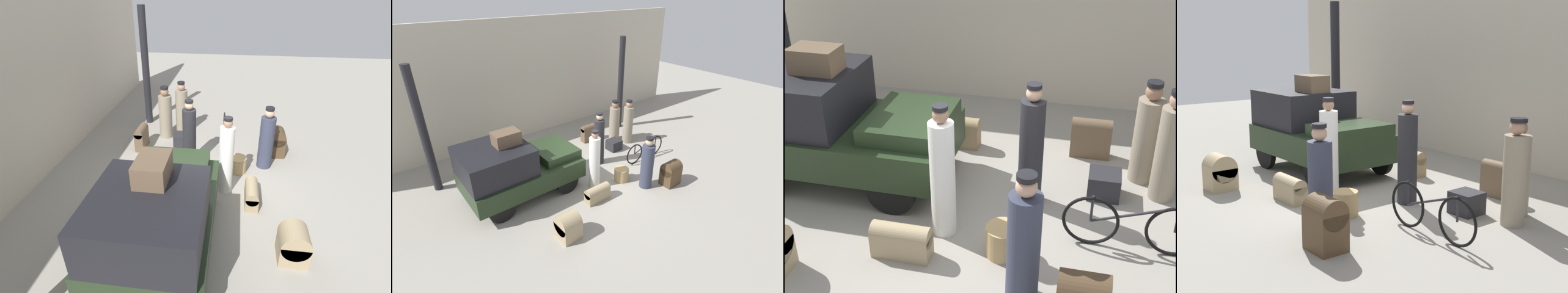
% 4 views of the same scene
% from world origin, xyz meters
% --- Properties ---
extents(ground_plane, '(30.00, 30.00, 0.00)m').
position_xyz_m(ground_plane, '(0.00, 0.00, 0.00)').
color(ground_plane, gray).
extents(station_building_facade, '(16.00, 0.15, 4.50)m').
position_xyz_m(station_building_facade, '(0.00, 4.08, 2.25)').
color(station_building_facade, beige).
rests_on(station_building_facade, ground).
extents(canopy_pillar_right, '(0.23, 0.23, 3.76)m').
position_xyz_m(canopy_pillar_right, '(3.53, 2.27, 1.88)').
color(canopy_pillar_right, black).
rests_on(canopy_pillar_right, ground).
extents(truck, '(3.27, 1.81, 1.72)m').
position_xyz_m(truck, '(-2.18, 0.51, 0.92)').
color(truck, black).
rests_on(truck, ground).
extents(bicycle, '(1.77, 0.04, 0.78)m').
position_xyz_m(bicycle, '(2.31, -0.36, 0.37)').
color(bicycle, black).
rests_on(bicycle, ground).
extents(wicker_basket, '(0.45, 0.45, 0.41)m').
position_xyz_m(wicker_basket, '(0.74, -0.82, 0.21)').
color(wicker_basket, tan).
rests_on(wicker_basket, ground).
extents(porter_with_bicycle, '(0.33, 0.33, 1.87)m').
position_xyz_m(porter_with_bicycle, '(-0.12, -0.53, 0.87)').
color(porter_with_bicycle, white).
rests_on(porter_with_bicycle, ground).
extents(conductor_in_dark_uniform, '(0.37, 0.37, 1.71)m').
position_xyz_m(conductor_in_dark_uniform, '(2.77, 0.98, 0.78)').
color(conductor_in_dark_uniform, gray).
rests_on(conductor_in_dark_uniform, ground).
extents(porter_lifting_near_truck, '(0.38, 0.38, 1.67)m').
position_xyz_m(porter_lifting_near_truck, '(1.10, -1.52, 0.76)').
color(porter_lifting_near_truck, '#33384C').
rests_on(porter_lifting_near_truck, ground).
extents(porter_standing_middle, '(0.35, 0.35, 1.84)m').
position_xyz_m(porter_standing_middle, '(0.88, 0.45, 0.85)').
color(porter_standing_middle, '#232328').
rests_on(porter_standing_middle, ground).
extents(porter_carrying_trunk, '(0.40, 0.40, 1.63)m').
position_xyz_m(porter_carrying_trunk, '(2.49, 1.44, 0.74)').
color(porter_carrying_trunk, gray).
rests_on(porter_carrying_trunk, ground).
extents(trunk_umber_medium, '(0.65, 0.25, 0.68)m').
position_xyz_m(trunk_umber_medium, '(1.67, 1.99, 0.36)').
color(trunk_umber_medium, brown).
rests_on(trunk_umber_medium, ground).
extents(trunk_barrel_dark, '(0.44, 0.28, 0.54)m').
position_xyz_m(trunk_barrel_dark, '(-0.42, 1.83, 0.28)').
color(trunk_barrel_dark, '#937A56').
rests_on(trunk_barrel_dark, ground).
extents(suitcase_small_leather, '(0.51, 0.52, 0.70)m').
position_xyz_m(suitcase_small_leather, '(-1.98, -1.82, 0.34)').
color(suitcase_small_leather, '#9E8966').
rests_on(suitcase_small_leather, ground).
extents(trunk_large_brown, '(0.47, 0.45, 0.38)m').
position_xyz_m(trunk_large_brown, '(1.94, 0.83, 0.19)').
color(trunk_large_brown, '#232328').
rests_on(trunk_large_brown, ground).
extents(suitcase_black_upright, '(0.54, 0.44, 0.78)m').
position_xyz_m(suitcase_black_upright, '(1.79, -1.89, 0.41)').
color(suitcase_black_upright, '#4C3823').
rests_on(suitcase_black_upright, ground).
extents(suitcase_tan_flat, '(0.75, 0.28, 0.47)m').
position_xyz_m(suitcase_tan_flat, '(-0.50, -1.14, 0.24)').
color(suitcase_tan_flat, '#9E8966').
rests_on(suitcase_tan_flat, ground).
extents(trunk_on_truck_roof, '(0.69, 0.48, 0.36)m').
position_xyz_m(trunk_on_truck_roof, '(-2.30, 0.51, 1.90)').
color(trunk_on_truck_roof, brown).
rests_on(trunk_on_truck_roof, truck).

